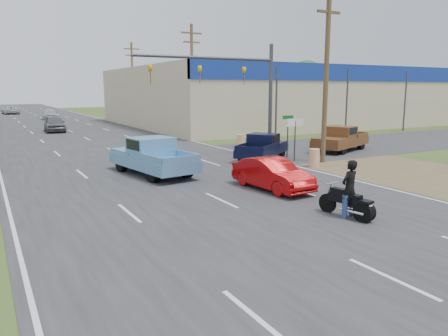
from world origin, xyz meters
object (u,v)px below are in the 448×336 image
red_convertible (272,174)px  motorcycle (350,204)px  navy_pickup (263,146)px  brown_pickup (340,139)px  rider (349,191)px  blue_pickup (151,156)px  distant_car_grey (55,124)px  distant_car_silver (50,114)px  distant_car_white (10,110)px

red_convertible → motorcycle: red_convertible is taller
navy_pickup → brown_pickup: 6.53m
rider → blue_pickup: bearing=-83.1°
distant_car_grey → distant_car_silver: bearing=87.7°
motorcycle → distant_car_white: (-6.01, 72.87, 0.21)m
rider → distant_car_grey: bearing=-93.5°
motorcycle → distant_car_white: size_ratio=0.43×
distant_car_grey → distant_car_silver: (2.14, 20.03, -0.07)m
motorcycle → navy_pickup: navy_pickup is taller
rider → distant_car_silver: (-1.92, 56.18, -0.21)m
rider → distant_car_white: rider is taller
red_convertible → brown_pickup: size_ratio=0.73×
brown_pickup → distant_car_white: (-17.00, 60.84, -0.18)m
blue_pickup → navy_pickup: bearing=1.2°
red_convertible → motorcycle: (-0.15, -4.65, -0.19)m
rider → blue_pickup: 10.82m
distant_car_silver → distant_car_white: 17.13m
motorcycle → distant_car_white: 73.11m
distant_car_silver → navy_pickup: bearing=-76.6°
rider → brown_pickup: rider is taller
rider → distant_car_grey: (-4.06, 36.15, -0.13)m
distant_car_silver → rider: bearing=-82.8°
red_convertible → rider: size_ratio=2.19×
motorcycle → distant_car_grey: bearing=86.5°
red_convertible → distant_car_grey: 31.83m
motorcycle → navy_pickup: (4.47, 11.72, 0.31)m
red_convertible → navy_pickup: bearing=53.9°
navy_pickup → distant_car_silver: navy_pickup is taller
navy_pickup → distant_car_grey: size_ratio=1.05×
blue_pickup → distant_car_silver: 45.84m
navy_pickup → rider: bearing=-56.8°
blue_pickup → navy_pickup: (7.61, 1.31, -0.15)m
distant_car_grey → navy_pickup: bearing=-66.9°
navy_pickup → distant_car_grey: distant_car_grey is taller
navy_pickup → red_convertible: bearing=-67.2°
navy_pickup → distant_car_grey: (-8.54, 24.49, 0.00)m
distant_car_silver → brown_pickup: bearing=-68.5°
motorcycle → rider: (-0.01, 0.05, 0.44)m
motorcycle → distant_car_silver: size_ratio=0.43×
distant_car_white → rider: bearing=87.3°
blue_pickup → distant_car_silver: blue_pickup is taller
blue_pickup → distant_car_grey: (-0.93, 25.80, -0.15)m
blue_pickup → distant_car_white: (-2.87, 62.46, -0.25)m
motorcycle → red_convertible: bearing=78.3°
blue_pickup → distant_car_grey: blue_pickup is taller
red_convertible → rider: rider is taller
distant_car_silver → distant_car_white: (-4.08, 16.64, -0.03)m
motorcycle → distant_car_silver: distant_car_silver is taller
red_convertible → distant_car_white: 68.49m
brown_pickup → distant_car_white: 63.18m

